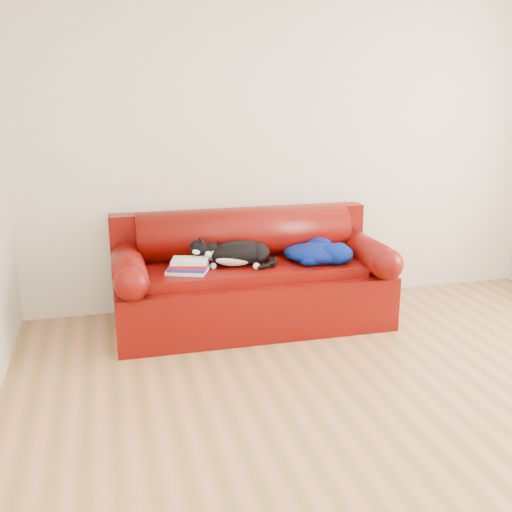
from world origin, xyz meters
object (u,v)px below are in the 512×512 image
at_px(book_stack, 189,266).
at_px(cat, 238,254).
at_px(blanket, 317,252).
at_px(sofa_base, 251,295).

height_order(book_stack, cat, cat).
relative_size(book_stack, blanket, 0.61).
bearing_deg(sofa_base, book_stack, -165.04).
distance_m(book_stack, blanket, 1.01).
bearing_deg(cat, sofa_base, 35.44).
bearing_deg(blanket, book_stack, -177.09).
bearing_deg(book_stack, blanket, 2.91).
xyz_separation_m(sofa_base, blanket, (0.50, -0.08, 0.33)).
height_order(sofa_base, book_stack, book_stack).
relative_size(book_stack, cat, 0.54).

